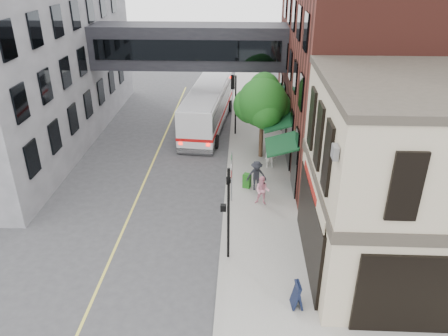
# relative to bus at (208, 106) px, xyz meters

# --- Properties ---
(ground) EXTENTS (120.00, 120.00, 0.00)m
(ground) POSITION_rel_bus_xyz_m (1.81, -18.86, -1.74)
(ground) COLOR #38383A
(ground) RESTS_ON ground
(sidewalk_main) EXTENTS (4.00, 60.00, 0.15)m
(sidewalk_main) POSITION_rel_bus_xyz_m (3.81, -4.86, -1.67)
(sidewalk_main) COLOR gray
(sidewalk_main) RESTS_ON ground
(corner_building) EXTENTS (10.19, 8.12, 8.45)m
(corner_building) POSITION_rel_bus_xyz_m (10.79, -16.86, 2.47)
(corner_building) COLOR #BDA790
(corner_building) RESTS_ON ground
(brick_building) EXTENTS (13.76, 18.00, 14.00)m
(brick_building) POSITION_rel_bus_xyz_m (11.79, -3.86, 5.24)
(brick_building) COLOR #4A1D17
(brick_building) RESTS_ON ground
(skyway_bridge) EXTENTS (14.00, 3.18, 3.00)m
(skyway_bridge) POSITION_rel_bus_xyz_m (-1.19, -0.86, 4.76)
(skyway_bridge) COLOR black
(skyway_bridge) RESTS_ON ground
(traffic_signal_near) EXTENTS (0.44, 0.22, 4.60)m
(traffic_signal_near) POSITION_rel_bus_xyz_m (2.18, -16.86, 1.24)
(traffic_signal_near) COLOR black
(traffic_signal_near) RESTS_ON sidewalk_main
(traffic_signal_far) EXTENTS (0.53, 0.28, 4.50)m
(traffic_signal_far) POSITION_rel_bus_xyz_m (2.07, -1.86, 1.59)
(traffic_signal_far) COLOR black
(traffic_signal_far) RESTS_ON sidewalk_main
(street_sign_pole) EXTENTS (0.08, 0.75, 3.00)m
(street_sign_pole) POSITION_rel_bus_xyz_m (2.21, -11.86, 0.19)
(street_sign_pole) COLOR gray
(street_sign_pole) RESTS_ON sidewalk_main
(street_tree) EXTENTS (3.80, 3.20, 5.60)m
(street_tree) POSITION_rel_bus_xyz_m (4.01, -5.64, 2.17)
(street_tree) COLOR #382619
(street_tree) RESTS_ON sidewalk_main
(lane_marking) EXTENTS (0.12, 40.00, 0.01)m
(lane_marking) POSITION_rel_bus_xyz_m (-3.19, -8.86, -1.74)
(lane_marking) COLOR #D8CC4C
(lane_marking) RESTS_ON ground
(bus) EXTENTS (3.58, 11.74, 3.11)m
(bus) POSITION_rel_bus_xyz_m (0.00, 0.00, 0.00)
(bus) COLOR silver
(bus) RESTS_ON ground
(pedestrian_a) EXTENTS (0.68, 0.46, 1.81)m
(pedestrian_a) POSITION_rel_bus_xyz_m (4.57, -7.54, -0.69)
(pedestrian_a) COLOR silver
(pedestrian_a) RESTS_ON sidewalk_main
(pedestrian_b) EXTENTS (0.92, 0.79, 1.65)m
(pedestrian_b) POSITION_rel_bus_xyz_m (3.90, -12.13, -0.77)
(pedestrian_b) COLOR pink
(pedestrian_b) RESTS_ON sidewalk_main
(pedestrian_c) EXTENTS (1.24, 0.80, 1.81)m
(pedestrian_c) POSITION_rel_bus_xyz_m (3.62, -10.51, -0.69)
(pedestrian_c) COLOR black
(pedestrian_c) RESTS_ON sidewalk_main
(newspaper_box) EXTENTS (0.54, 0.51, 0.86)m
(newspaper_box) POSITION_rel_bus_xyz_m (3.08, -10.27, -1.16)
(newspaper_box) COLOR #1C6216
(newspaper_box) RESTS_ON sidewalk_main
(sandwich_board) EXTENTS (0.47, 0.66, 1.10)m
(sandwich_board) POSITION_rel_bus_xyz_m (5.00, -19.83, -1.04)
(sandwich_board) COLOR black
(sandwich_board) RESTS_ON sidewalk_main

